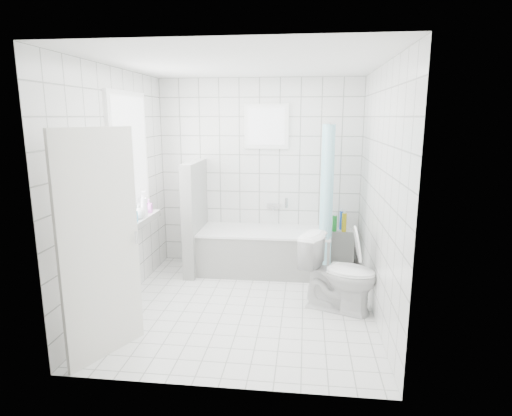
# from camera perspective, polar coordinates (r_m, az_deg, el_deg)

# --- Properties ---
(ground) EXTENTS (3.00, 3.00, 0.00)m
(ground) POSITION_cam_1_polar(r_m,az_deg,el_deg) (4.93, -1.49, -12.85)
(ground) COLOR white
(ground) RESTS_ON ground
(ceiling) EXTENTS (3.00, 3.00, 0.00)m
(ceiling) POSITION_cam_1_polar(r_m,az_deg,el_deg) (4.51, -1.68, 18.71)
(ceiling) COLOR white
(ceiling) RESTS_ON ground
(wall_back) EXTENTS (2.80, 0.02, 2.60)m
(wall_back) POSITION_cam_1_polar(r_m,az_deg,el_deg) (6.01, 0.46, 4.63)
(wall_back) COLOR white
(wall_back) RESTS_ON ground
(wall_front) EXTENTS (2.80, 0.02, 2.60)m
(wall_front) POSITION_cam_1_polar(r_m,az_deg,el_deg) (3.10, -5.51, -2.54)
(wall_front) COLOR white
(wall_front) RESTS_ON ground
(wall_left) EXTENTS (0.02, 3.00, 2.60)m
(wall_left) POSITION_cam_1_polar(r_m,az_deg,el_deg) (4.94, -17.89, 2.41)
(wall_left) COLOR white
(wall_left) RESTS_ON ground
(wall_right) EXTENTS (0.02, 3.00, 2.60)m
(wall_right) POSITION_cam_1_polar(r_m,az_deg,el_deg) (4.56, 16.12, 1.76)
(wall_right) COLOR white
(wall_right) RESTS_ON ground
(window_left) EXTENTS (0.01, 0.90, 1.40)m
(window_left) POSITION_cam_1_polar(r_m,az_deg,el_deg) (5.16, -16.28, 6.26)
(window_left) COLOR white
(window_left) RESTS_ON wall_left
(window_back) EXTENTS (0.50, 0.01, 0.50)m
(window_back) POSITION_cam_1_polar(r_m,az_deg,el_deg) (5.91, 1.40, 10.81)
(window_back) COLOR white
(window_back) RESTS_ON wall_back
(window_sill) EXTENTS (0.18, 1.02, 0.08)m
(window_sill) POSITION_cam_1_polar(r_m,az_deg,el_deg) (5.26, -15.35, -1.77)
(window_sill) COLOR white
(window_sill) RESTS_ON wall_left
(door) EXTENTS (0.38, 0.74, 2.00)m
(door) POSITION_cam_1_polar(r_m,az_deg,el_deg) (3.88, -20.01, -4.82)
(door) COLOR silver
(door) RESTS_ON ground
(bathtub) EXTENTS (1.74, 0.77, 0.58)m
(bathtub) POSITION_cam_1_polar(r_m,az_deg,el_deg) (5.86, 1.09, -5.70)
(bathtub) COLOR white
(bathtub) RESTS_ON ground
(partition_wall) EXTENTS (0.15, 0.85, 1.50)m
(partition_wall) POSITION_cam_1_polar(r_m,az_deg,el_deg) (5.85, -8.11, -1.18)
(partition_wall) COLOR white
(partition_wall) RESTS_ON ground
(tiled_ledge) EXTENTS (0.40, 0.24, 0.55)m
(tiled_ledge) POSITION_cam_1_polar(r_m,az_deg,el_deg) (6.10, 10.97, -5.35)
(tiled_ledge) COLOR white
(tiled_ledge) RESTS_ON ground
(toilet) EXTENTS (0.92, 0.72, 0.83)m
(toilet) POSITION_cam_1_polar(r_m,az_deg,el_deg) (4.78, 11.01, -8.55)
(toilet) COLOR white
(toilet) RESTS_ON ground
(curtain_rod) EXTENTS (0.02, 0.80, 0.02)m
(curtain_rod) POSITION_cam_1_polar(r_m,az_deg,el_deg) (5.54, 9.70, 11.08)
(curtain_rod) COLOR silver
(curtain_rod) RESTS_ON wall_back
(shower_curtain) EXTENTS (0.14, 0.48, 1.78)m
(shower_curtain) POSITION_cam_1_polar(r_m,az_deg,el_deg) (5.49, 9.43, 1.64)
(shower_curtain) COLOR #4AC5D9
(shower_curtain) RESTS_ON curtain_rod
(tub_faucet) EXTENTS (0.18, 0.06, 0.06)m
(tub_faucet) POSITION_cam_1_polar(r_m,az_deg,el_deg) (6.03, 2.37, 0.30)
(tub_faucet) COLOR silver
(tub_faucet) RESTS_ON wall_back
(sill_bottles) EXTENTS (0.19, 0.80, 0.31)m
(sill_bottles) POSITION_cam_1_polar(r_m,az_deg,el_deg) (5.17, -15.58, -0.17)
(sill_bottles) COLOR #2FA0D3
(sill_bottles) RESTS_ON window_sill
(ledge_bottles) EXTENTS (0.19, 0.18, 0.26)m
(ledge_bottles) POSITION_cam_1_polar(r_m,az_deg,el_deg) (5.95, 11.20, -1.84)
(ledge_bottles) COLOR #168629
(ledge_bottles) RESTS_ON tiled_ledge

